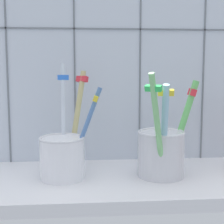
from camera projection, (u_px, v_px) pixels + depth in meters
counter_slab at (112, 183)px, 57.72cm from camera, size 64.00×22.00×2.00cm
tile_wall_back at (107, 57)px, 66.86cm from camera, size 64.00×2.20×45.00cm
toothbrush_cup_left at (64, 153)px, 56.93cm from camera, size 10.54×11.15×19.22cm
toothbrush_cup_right at (161, 150)px, 57.70cm from camera, size 11.11×12.48×17.82cm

